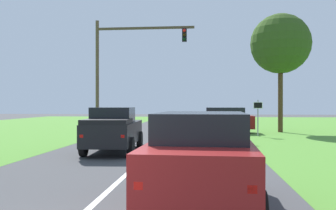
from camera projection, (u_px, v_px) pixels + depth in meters
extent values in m
plane|color=#424244|center=(150.00, 153.00, 15.84)|extent=(120.00, 120.00, 0.00)
cube|color=maroon|center=(201.00, 165.00, 7.45)|extent=(2.18, 4.53, 1.03)
cube|color=black|center=(202.00, 126.00, 7.66)|extent=(1.87, 2.83, 0.57)
cube|color=red|center=(139.00, 185.00, 5.38)|extent=(0.14, 0.07, 0.12)
cube|color=red|center=(252.00, 189.00, 5.16)|extent=(0.14, 0.07, 0.12)
cylinder|color=black|center=(163.00, 176.00, 8.95)|extent=(0.27, 0.73, 0.72)
cylinder|color=black|center=(246.00, 178.00, 8.68)|extent=(0.27, 0.73, 0.72)
cylinder|color=black|center=(139.00, 208.00, 6.22)|extent=(0.27, 0.73, 0.72)
cube|color=black|center=(114.00, 132.00, 16.26)|extent=(2.20, 5.02, 0.92)
cube|color=black|center=(113.00, 115.00, 16.02)|extent=(1.80, 1.96, 0.66)
cube|color=black|center=(107.00, 122.00, 14.74)|extent=(1.93, 1.97, 0.20)
cube|color=red|center=(82.00, 136.00, 13.87)|extent=(0.14, 0.07, 0.12)
cube|color=red|center=(123.00, 136.00, 13.80)|extent=(0.14, 0.07, 0.12)
cylinder|color=black|center=(101.00, 139.00, 17.83)|extent=(0.28, 0.81, 0.80)
cylinder|color=black|center=(140.00, 140.00, 17.75)|extent=(0.28, 0.81, 0.80)
cylinder|color=black|center=(84.00, 147.00, 14.78)|extent=(0.28, 0.81, 0.80)
cylinder|color=black|center=(131.00, 147.00, 14.70)|extent=(0.28, 0.81, 0.80)
cylinder|color=brown|center=(97.00, 77.00, 26.09)|extent=(0.24, 0.24, 8.11)
cube|color=#4C3D2B|center=(145.00, 28.00, 25.74)|extent=(6.95, 0.16, 0.16)
cube|color=black|center=(184.00, 35.00, 25.47)|extent=(0.32, 0.28, 0.90)
sphere|color=red|center=(184.00, 30.00, 25.32)|extent=(0.22, 0.22, 0.22)
sphere|color=black|center=(184.00, 35.00, 25.33)|extent=(0.22, 0.22, 0.22)
sphere|color=black|center=(184.00, 39.00, 25.33)|extent=(0.22, 0.22, 0.22)
cylinder|color=gray|center=(258.00, 118.00, 24.03)|extent=(0.08, 0.08, 2.40)
cube|color=white|center=(258.00, 105.00, 24.00)|extent=(0.60, 0.03, 0.44)
cube|color=black|center=(258.00, 105.00, 23.98)|extent=(0.52, 0.01, 0.36)
cylinder|color=#4C351E|center=(280.00, 99.00, 27.59)|extent=(0.36, 0.36, 5.02)
sphere|color=#304D19|center=(280.00, 44.00, 27.58)|extent=(4.52, 4.52, 4.52)
cube|color=maroon|center=(222.00, 122.00, 26.85)|extent=(4.58, 1.97, 0.93)
cube|color=black|center=(225.00, 112.00, 26.83)|extent=(2.75, 1.73, 0.60)
cube|color=red|center=(191.00, 121.00, 27.85)|extent=(0.06, 0.14, 0.12)
cube|color=red|center=(191.00, 122.00, 26.27)|extent=(0.06, 0.14, 0.12)
cylinder|color=black|center=(240.00, 128.00, 27.69)|extent=(0.68, 0.24, 0.68)
cylinder|color=black|center=(243.00, 129.00, 25.76)|extent=(0.68, 0.24, 0.68)
cylinder|color=black|center=(202.00, 127.00, 27.95)|extent=(0.68, 0.24, 0.68)
cylinder|color=black|center=(203.00, 129.00, 26.02)|extent=(0.68, 0.24, 0.68)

